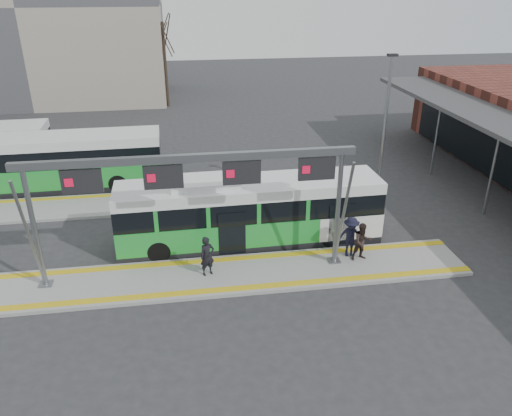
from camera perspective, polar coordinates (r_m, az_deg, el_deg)
The scene contains 15 objects.
ground at distance 21.06m, azimuth -5.48°, elevation -8.00°, with size 120.00×120.00×0.00m, color #2D2D30.
platform_main at distance 21.02m, azimuth -5.49°, elevation -7.82°, with size 22.00×3.00×0.15m, color gray.
platform_second at distance 28.27m, azimuth -14.66°, elevation 0.45°, with size 20.00×3.00×0.15m, color gray.
tactile_main at distance 20.97m, azimuth -5.50°, elevation -7.63°, with size 22.00×2.65×0.02m.
tactile_second at distance 29.28m, azimuth -14.50°, elevation 1.52°, with size 20.00×0.35×0.02m.
gantry at distance 19.30m, azimuth -7.08°, elevation 3.13°, with size 13.00×1.68×5.20m.
apartment_block at distance 55.35m, azimuth -24.25°, elevation 20.68°, with size 24.50×12.50×18.40m.
hero_bus at distance 23.02m, azimuth -0.79°, elevation -0.50°, with size 12.12×2.81×3.32m.
bg_bus_green at distance 31.41m, azimuth -22.48°, elevation 4.76°, with size 12.75×2.94×3.18m.
passenger_a at distance 20.63m, azimuth -5.59°, elevation -5.50°, with size 0.62×0.41×1.70m, color black.
passenger_b at distance 22.06m, azimuth 12.04°, elevation -3.79°, with size 0.83×0.65×1.72m, color #2C201D.
passenger_c at distance 22.20m, azimuth 10.76°, elevation -3.26°, with size 1.20×0.69×1.86m, color black.
tree_left at distance 50.95m, azimuth -10.65°, elevation 18.30°, with size 1.40×1.40×7.71m.
tree_mid at distance 48.95m, azimuth -10.58°, elevation 18.94°, with size 1.40×1.40×8.71m.
lamp_east at distance 26.33m, azimuth 14.43°, elevation 8.47°, with size 0.50×0.25×8.09m.
Camera 1 is at (-0.69, -17.68, 11.42)m, focal length 35.00 mm.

